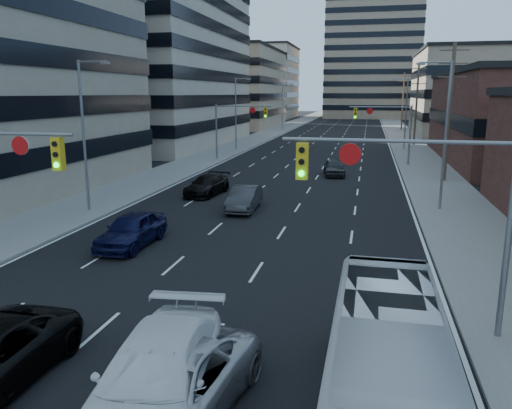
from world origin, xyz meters
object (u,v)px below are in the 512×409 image
at_px(white_van, 157,377).
at_px(silver_suv, 172,389).
at_px(transit_bus, 389,394).
at_px(sedan_blue, 132,230).

height_order(white_van, silver_suv, white_van).
xyz_separation_m(white_van, transit_bus, (5.03, -0.34, 0.54)).
height_order(white_van, sedan_blue, white_van).
height_order(white_van, transit_bus, transit_bus).
relative_size(white_van, transit_bus, 0.60).
xyz_separation_m(transit_bus, sedan_blue, (-11.39, 11.94, -0.61)).
distance_m(white_van, transit_bus, 5.07).
bearing_deg(sedan_blue, silver_suv, -58.72).
distance_m(white_van, silver_suv, 0.48).
relative_size(silver_suv, sedan_blue, 1.17).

